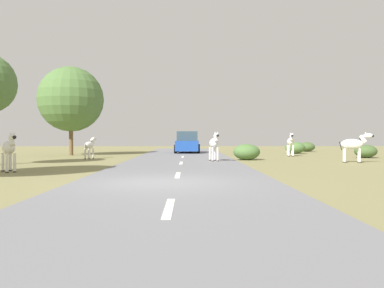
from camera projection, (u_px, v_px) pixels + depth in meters
ground_plane at (159, 184)px, 10.97m from camera, size 90.00×90.00×0.00m
road at (176, 183)px, 10.98m from camera, size 6.00×64.00×0.05m
lane_markings at (175, 186)px, 9.98m from camera, size 0.16×56.00×0.01m
zebra_0 at (214, 144)px, 20.55m from camera, size 0.58×1.67×1.57m
zebra_1 at (90, 146)px, 23.50m from camera, size 0.54×1.44×1.36m
zebra_2 at (354, 144)px, 19.92m from camera, size 1.67×0.69×1.60m
zebra_3 at (291, 142)px, 26.59m from camera, size 0.61×1.74×1.64m
zebra_4 at (9, 148)px, 14.60m from camera, size 1.16×1.41×1.53m
car_0 at (188, 143)px, 31.50m from camera, size 2.13×4.40×1.74m
tree_2 at (71, 99)px, 28.14m from camera, size 4.75×4.75×6.48m
bush_0 at (366, 151)px, 24.63m from camera, size 1.40×1.26×0.84m
bush_1 at (247, 152)px, 22.37m from camera, size 1.55×1.40×0.93m
bush_2 at (307, 147)px, 35.26m from camera, size 1.44×1.30×0.86m
bush_3 at (295, 148)px, 30.97m from camera, size 1.57×1.41×0.94m
bush_4 at (239, 152)px, 28.74m from camera, size 0.82×0.74×0.49m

